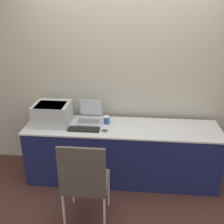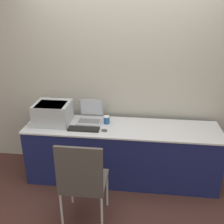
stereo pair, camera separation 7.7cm
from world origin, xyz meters
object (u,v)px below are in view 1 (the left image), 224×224
(external_keyboard, at_px, (84,129))
(chair, at_px, (85,179))
(printer, at_px, (52,113))
(coffee_cup, at_px, (107,120))
(mouse, at_px, (105,130))
(laptop_left, at_px, (90,116))

(external_keyboard, distance_m, chair, 0.73)
(printer, distance_m, coffee_cup, 0.68)
(printer, height_order, mouse, printer)
(coffee_cup, distance_m, chair, 0.94)
(laptop_left, xyz_separation_m, chair, (0.11, -0.98, -0.23))
(coffee_cup, bearing_deg, printer, -175.03)
(chair, bearing_deg, external_keyboard, 100.88)
(laptop_left, relative_size, mouse, 4.35)
(mouse, bearing_deg, laptop_left, 127.43)
(printer, height_order, laptop_left, printer)
(coffee_cup, distance_m, mouse, 0.23)
(laptop_left, bearing_deg, chair, -83.72)
(mouse, bearing_deg, external_keyboard, 177.01)
(laptop_left, relative_size, external_keyboard, 0.85)
(mouse, bearing_deg, chair, -99.97)
(coffee_cup, xyz_separation_m, mouse, (0.00, -0.22, -0.03))
(external_keyboard, height_order, chair, chair)
(laptop_left, bearing_deg, printer, -163.49)
(external_keyboard, bearing_deg, chair, -79.12)
(external_keyboard, xyz_separation_m, mouse, (0.25, -0.01, 0.01))
(laptop_left, relative_size, chair, 0.33)
(printer, relative_size, laptop_left, 1.34)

